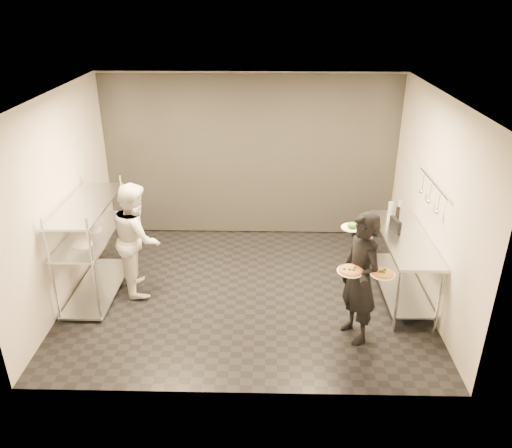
{
  "coord_description": "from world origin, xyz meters",
  "views": [
    {
      "loc": [
        0.28,
        -6.11,
        3.97
      ],
      "look_at": [
        0.14,
        -0.03,
        1.1
      ],
      "focal_mm": 35.0,
      "sensor_mm": 36.0,
      "label": 1
    }
  ],
  "objects_px": {
    "bottle_clear": "(400,207)",
    "waiter": "(360,279)",
    "bottle_green": "(390,211)",
    "chef": "(137,238)",
    "pizza_plate_near": "(351,270)",
    "prep_counter": "(403,255)",
    "pizza_plate_far": "(382,273)",
    "salad_plate": "(352,226)",
    "pass_rack": "(92,243)",
    "pos_monitor": "(395,225)",
    "bottle_dark": "(398,213)"
  },
  "relations": [
    {
      "from": "prep_counter",
      "to": "bottle_clear",
      "type": "xyz_separation_m",
      "value": [
        0.1,
        0.8,
        0.39
      ]
    },
    {
      "from": "chef",
      "to": "pos_monitor",
      "type": "height_order",
      "value": "chef"
    },
    {
      "from": "pass_rack",
      "to": "pizza_plate_near",
      "type": "distance_m",
      "value": 3.59
    },
    {
      "from": "pizza_plate_far",
      "to": "pos_monitor",
      "type": "xyz_separation_m",
      "value": [
        0.47,
        1.41,
        -0.07
      ]
    },
    {
      "from": "chef",
      "to": "pizza_plate_far",
      "type": "xyz_separation_m",
      "value": [
        3.13,
        -1.34,
        0.27
      ]
    },
    {
      "from": "bottle_green",
      "to": "chef",
      "type": "bearing_deg",
      "value": -172.78
    },
    {
      "from": "prep_counter",
      "to": "salad_plate",
      "type": "distance_m",
      "value": 1.34
    },
    {
      "from": "pizza_plate_near",
      "to": "bottle_green",
      "type": "bearing_deg",
      "value": 63.9
    },
    {
      "from": "pizza_plate_far",
      "to": "prep_counter",
      "type": "bearing_deg",
      "value": 64.69
    },
    {
      "from": "bottle_green",
      "to": "bottle_clear",
      "type": "bearing_deg",
      "value": 51.27
    },
    {
      "from": "prep_counter",
      "to": "pos_monitor",
      "type": "xyz_separation_m",
      "value": [
        -0.12,
        0.16,
        0.39
      ]
    },
    {
      "from": "bottle_green",
      "to": "bottle_dark",
      "type": "relative_size",
      "value": 1.37
    },
    {
      "from": "pizza_plate_near",
      "to": "bottle_clear",
      "type": "height_order",
      "value": "bottle_clear"
    },
    {
      "from": "prep_counter",
      "to": "waiter",
      "type": "xyz_separation_m",
      "value": [
        -0.78,
        -0.98,
        0.22
      ]
    },
    {
      "from": "pos_monitor",
      "to": "pizza_plate_near",
      "type": "bearing_deg",
      "value": -134.86
    },
    {
      "from": "bottle_clear",
      "to": "waiter",
      "type": "bearing_deg",
      "value": -116.19
    },
    {
      "from": "pizza_plate_near",
      "to": "prep_counter",
      "type": "bearing_deg",
      "value": 50.7
    },
    {
      "from": "pizza_plate_near",
      "to": "pass_rack",
      "type": "bearing_deg",
      "value": 161.58
    },
    {
      "from": "pizza_plate_far",
      "to": "salad_plate",
      "type": "xyz_separation_m",
      "value": [
        -0.28,
        0.58,
        0.31
      ]
    },
    {
      "from": "pizza_plate_far",
      "to": "pizza_plate_near",
      "type": "bearing_deg",
      "value": 161.23
    },
    {
      "from": "waiter",
      "to": "salad_plate",
      "type": "distance_m",
      "value": 0.63
    },
    {
      "from": "pass_rack",
      "to": "waiter",
      "type": "relative_size",
      "value": 0.95
    },
    {
      "from": "waiter",
      "to": "chef",
      "type": "height_order",
      "value": "waiter"
    },
    {
      "from": "pos_monitor",
      "to": "bottle_green",
      "type": "bearing_deg",
      "value": 75.04
    },
    {
      "from": "prep_counter",
      "to": "pizza_plate_far",
      "type": "height_order",
      "value": "pizza_plate_far"
    },
    {
      "from": "bottle_clear",
      "to": "bottle_dark",
      "type": "height_order",
      "value": "bottle_dark"
    },
    {
      "from": "pass_rack",
      "to": "pos_monitor",
      "type": "bearing_deg",
      "value": 2.16
    },
    {
      "from": "waiter",
      "to": "pizza_plate_far",
      "type": "bearing_deg",
      "value": 11.27
    },
    {
      "from": "pass_rack",
      "to": "salad_plate",
      "type": "relative_size",
      "value": 6.16
    },
    {
      "from": "prep_counter",
      "to": "pizza_plate_near",
      "type": "bearing_deg",
      "value": -129.3
    },
    {
      "from": "pizza_plate_near",
      "to": "salad_plate",
      "type": "relative_size",
      "value": 1.2
    },
    {
      "from": "pass_rack",
      "to": "prep_counter",
      "type": "distance_m",
      "value": 4.33
    },
    {
      "from": "prep_counter",
      "to": "pos_monitor",
      "type": "bearing_deg",
      "value": 127.49
    },
    {
      "from": "waiter",
      "to": "pizza_plate_far",
      "type": "xyz_separation_m",
      "value": [
        0.19,
        -0.27,
        0.24
      ]
    },
    {
      "from": "waiter",
      "to": "bottle_green",
      "type": "distance_m",
      "value": 1.69
    },
    {
      "from": "pass_rack",
      "to": "salad_plate",
      "type": "bearing_deg",
      "value": -10.92
    },
    {
      "from": "pass_rack",
      "to": "bottle_dark",
      "type": "xyz_separation_m",
      "value": [
        4.34,
        0.55,
        0.25
      ]
    },
    {
      "from": "pizza_plate_far",
      "to": "salad_plate",
      "type": "distance_m",
      "value": 0.71
    },
    {
      "from": "pass_rack",
      "to": "bottle_dark",
      "type": "distance_m",
      "value": 4.38
    },
    {
      "from": "pass_rack",
      "to": "pos_monitor",
      "type": "xyz_separation_m",
      "value": [
        4.21,
        0.16,
        0.25
      ]
    },
    {
      "from": "pizza_plate_near",
      "to": "bottle_dark",
      "type": "distance_m",
      "value": 1.93
    },
    {
      "from": "chef",
      "to": "waiter",
      "type": "bearing_deg",
      "value": -127.82
    },
    {
      "from": "pass_rack",
      "to": "salad_plate",
      "type": "distance_m",
      "value": 3.58
    },
    {
      "from": "chef",
      "to": "salad_plate",
      "type": "distance_m",
      "value": 3.01
    },
    {
      "from": "salad_plate",
      "to": "bottle_green",
      "type": "bearing_deg",
      "value": 57.87
    },
    {
      "from": "pizza_plate_near",
      "to": "pizza_plate_far",
      "type": "bearing_deg",
      "value": -18.77
    },
    {
      "from": "chef",
      "to": "pos_monitor",
      "type": "bearing_deg",
      "value": -106.7
    },
    {
      "from": "pass_rack",
      "to": "prep_counter",
      "type": "relative_size",
      "value": 0.89
    },
    {
      "from": "pizza_plate_near",
      "to": "pizza_plate_far",
      "type": "xyz_separation_m",
      "value": [
        0.34,
        -0.11,
        0.04
      ]
    },
    {
      "from": "bottle_clear",
      "to": "pass_rack",
      "type": "bearing_deg",
      "value": -169.73
    }
  ]
}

